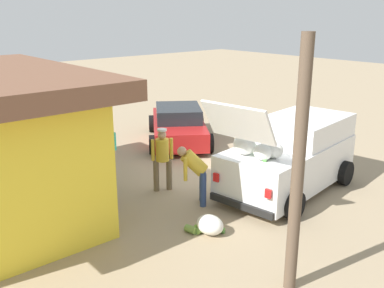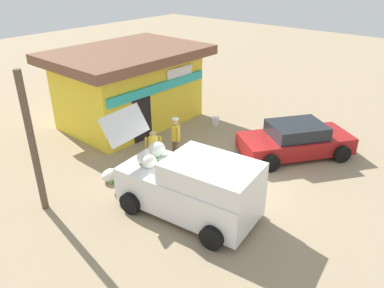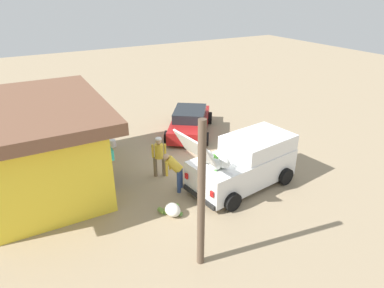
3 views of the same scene
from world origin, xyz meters
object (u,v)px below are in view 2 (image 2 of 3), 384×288
at_px(parked_sedan, 295,140).
at_px(vendor_standing, 176,136).
at_px(paint_bucket, 215,121).
at_px(storefront_bar, 129,85).
at_px(delivery_van, 192,186).
at_px(unloaded_banana_pile, 111,175).
at_px(customer_bending, 154,150).

xyz_separation_m(parked_sedan, vendor_standing, (-3.18, 3.13, 0.34)).
height_order(parked_sedan, paint_bucket, parked_sedan).
distance_m(storefront_bar, delivery_van, 7.46).
height_order(parked_sedan, unloaded_banana_pile, parked_sedan).
distance_m(unloaded_banana_pile, paint_bucket, 6.00).
relative_size(unloaded_banana_pile, paint_bucket, 2.26).
bearing_deg(parked_sedan, customer_bending, 144.90).
relative_size(delivery_van, vendor_standing, 2.86).
height_order(delivery_van, vendor_standing, delivery_van).
bearing_deg(paint_bucket, customer_bending, -168.75).
xyz_separation_m(storefront_bar, delivery_van, (-3.48, -6.55, -0.79)).
relative_size(customer_bending, paint_bucket, 4.25).
distance_m(parked_sedan, vendor_standing, 4.48).
height_order(storefront_bar, paint_bucket, storefront_bar).
distance_m(delivery_van, customer_bending, 2.63).
xyz_separation_m(storefront_bar, paint_bucket, (2.14, -3.15, -1.54)).
bearing_deg(vendor_standing, paint_bucket, 13.58).
distance_m(parked_sedan, customer_bending, 5.32).
height_order(storefront_bar, vendor_standing, storefront_bar).
height_order(vendor_standing, customer_bending, vendor_standing).
bearing_deg(parked_sedan, paint_bucket, 85.05).
bearing_deg(unloaded_banana_pile, storefront_bar, 40.60).
distance_m(delivery_van, unloaded_banana_pile, 3.35).
bearing_deg(customer_bending, paint_bucket, 11.25).
bearing_deg(parked_sedan, vendor_standing, 135.39).
height_order(delivery_van, unloaded_banana_pile, delivery_van).
xyz_separation_m(delivery_van, customer_bending, (0.93, 2.47, -0.05)).
relative_size(parked_sedan, customer_bending, 3.02).
relative_size(vendor_standing, paint_bucket, 4.86).
relative_size(storefront_bar, vendor_standing, 3.97).
height_order(storefront_bar, customer_bending, storefront_bar).
xyz_separation_m(unloaded_banana_pile, paint_bucket, (6.00, 0.16, -0.01)).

